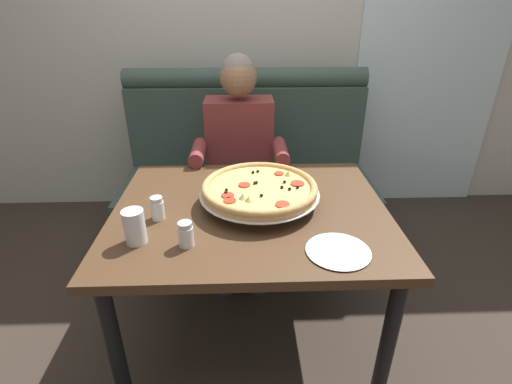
{
  "coord_description": "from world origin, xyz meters",
  "views": [
    {
      "loc": [
        -0.03,
        -1.41,
        1.54
      ],
      "look_at": [
        0.02,
        -0.04,
        0.83
      ],
      "focal_mm": 26.42,
      "sensor_mm": 36.0,
      "label": 1
    }
  ],
  "objects_px": {
    "booth_bench": "(248,183)",
    "drinking_glass": "(135,229)",
    "shaker_parmesan": "(186,236)",
    "diner_main": "(240,156)",
    "plate_near_left": "(338,250)",
    "dining_table": "(250,225)",
    "pizza": "(260,189)",
    "shaker_oregano": "(158,210)"
  },
  "relations": [
    {
      "from": "diner_main",
      "to": "shaker_parmesan",
      "type": "bearing_deg",
      "value": -101.29
    },
    {
      "from": "plate_near_left",
      "to": "shaker_parmesan",
      "type": "bearing_deg",
      "value": 173.7
    },
    {
      "from": "booth_bench",
      "to": "shaker_parmesan",
      "type": "xyz_separation_m",
      "value": [
        -0.24,
        -1.22,
        0.38
      ]
    },
    {
      "from": "shaker_parmesan",
      "to": "plate_near_left",
      "type": "bearing_deg",
      "value": -6.3
    },
    {
      "from": "booth_bench",
      "to": "shaker_parmesan",
      "type": "relative_size",
      "value": 16.91
    },
    {
      "from": "booth_bench",
      "to": "diner_main",
      "type": "height_order",
      "value": "diner_main"
    },
    {
      "from": "booth_bench",
      "to": "diner_main",
      "type": "relative_size",
      "value": 1.29
    },
    {
      "from": "diner_main",
      "to": "plate_near_left",
      "type": "bearing_deg",
      "value": -70.78
    },
    {
      "from": "pizza",
      "to": "dining_table",
      "type": "bearing_deg",
      "value": -137.43
    },
    {
      "from": "diner_main",
      "to": "drinking_glass",
      "type": "bearing_deg",
      "value": -112.23
    },
    {
      "from": "dining_table",
      "to": "plate_near_left",
      "type": "relative_size",
      "value": 5.05
    },
    {
      "from": "dining_table",
      "to": "drinking_glass",
      "type": "relative_size",
      "value": 8.89
    },
    {
      "from": "shaker_oregano",
      "to": "plate_near_left",
      "type": "bearing_deg",
      "value": -20.44
    },
    {
      "from": "shaker_parmesan",
      "to": "drinking_glass",
      "type": "height_order",
      "value": "drinking_glass"
    },
    {
      "from": "shaker_parmesan",
      "to": "plate_near_left",
      "type": "height_order",
      "value": "shaker_parmesan"
    },
    {
      "from": "dining_table",
      "to": "plate_near_left",
      "type": "xyz_separation_m",
      "value": [
        0.3,
        -0.33,
        0.1
      ]
    },
    {
      "from": "booth_bench",
      "to": "drinking_glass",
      "type": "xyz_separation_m",
      "value": [
        -0.42,
        -1.19,
        0.4
      ]
    },
    {
      "from": "diner_main",
      "to": "plate_near_left",
      "type": "xyz_separation_m",
      "value": [
        0.35,
        -1.01,
        0.04
      ]
    },
    {
      "from": "booth_bench",
      "to": "shaker_oregano",
      "type": "distance_m",
      "value": 1.15
    },
    {
      "from": "plate_near_left",
      "to": "drinking_glass",
      "type": "relative_size",
      "value": 1.76
    },
    {
      "from": "diner_main",
      "to": "shaker_oregano",
      "type": "bearing_deg",
      "value": -113.49
    },
    {
      "from": "shaker_oregano",
      "to": "drinking_glass",
      "type": "bearing_deg",
      "value": -106.14
    },
    {
      "from": "pizza",
      "to": "shaker_parmesan",
      "type": "relative_size",
      "value": 5.34
    },
    {
      "from": "diner_main",
      "to": "shaker_parmesan",
      "type": "height_order",
      "value": "diner_main"
    },
    {
      "from": "dining_table",
      "to": "pizza",
      "type": "height_order",
      "value": "pizza"
    },
    {
      "from": "dining_table",
      "to": "shaker_parmesan",
      "type": "bearing_deg",
      "value": -131.6
    },
    {
      "from": "dining_table",
      "to": "pizza",
      "type": "distance_m",
      "value": 0.17
    },
    {
      "from": "drinking_glass",
      "to": "booth_bench",
      "type": "bearing_deg",
      "value": 70.35
    },
    {
      "from": "booth_bench",
      "to": "pizza",
      "type": "bearing_deg",
      "value": -87.41
    },
    {
      "from": "shaker_parmesan",
      "to": "booth_bench",
      "type": "bearing_deg",
      "value": 78.96
    },
    {
      "from": "diner_main",
      "to": "shaker_parmesan",
      "type": "relative_size",
      "value": 13.14
    },
    {
      "from": "shaker_oregano",
      "to": "drinking_glass",
      "type": "height_order",
      "value": "drinking_glass"
    },
    {
      "from": "booth_bench",
      "to": "shaker_parmesan",
      "type": "distance_m",
      "value": 1.3
    },
    {
      "from": "dining_table",
      "to": "shaker_parmesan",
      "type": "relative_size",
      "value": 12.05
    },
    {
      "from": "pizza",
      "to": "plate_near_left",
      "type": "height_order",
      "value": "pizza"
    },
    {
      "from": "pizza",
      "to": "diner_main",
      "type": "bearing_deg",
      "value": 97.85
    },
    {
      "from": "dining_table",
      "to": "shaker_oregano",
      "type": "height_order",
      "value": "shaker_oregano"
    },
    {
      "from": "shaker_parmesan",
      "to": "shaker_oregano",
      "type": "relative_size",
      "value": 0.99
    },
    {
      "from": "dining_table",
      "to": "diner_main",
      "type": "distance_m",
      "value": 0.69
    },
    {
      "from": "booth_bench",
      "to": "dining_table",
      "type": "xyz_separation_m",
      "value": [
        0.0,
        -0.95,
        0.25
      ]
    },
    {
      "from": "dining_table",
      "to": "drinking_glass",
      "type": "distance_m",
      "value": 0.51
    },
    {
      "from": "diner_main",
      "to": "plate_near_left",
      "type": "relative_size",
      "value": 5.51
    }
  ]
}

